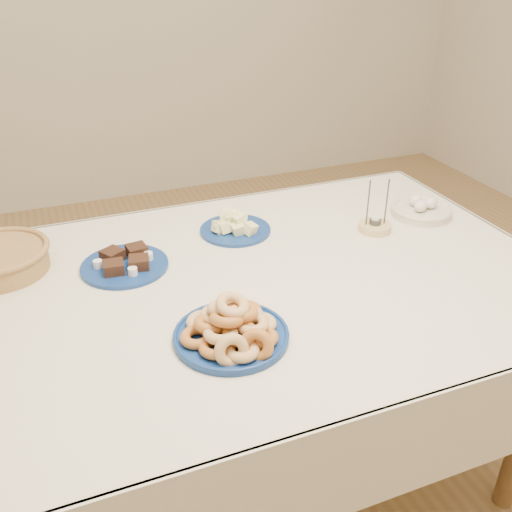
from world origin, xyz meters
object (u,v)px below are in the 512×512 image
object	(u,v)px
dining_table	(249,312)
candle_holder	(375,226)
donut_platter	(232,329)
brownie_plate	(125,263)
egg_bowl	(421,210)
melon_plate	(234,225)

from	to	relation	value
dining_table	candle_holder	xyz separation A→B (m)	(0.47, 0.13, 0.12)
donut_platter	candle_holder	xyz separation A→B (m)	(0.61, 0.37, -0.02)
dining_table	brownie_plate	world-z (taller)	brownie_plate
brownie_plate	candle_holder	bearing A→B (deg)	-4.16
dining_table	candle_holder	bearing A→B (deg)	15.67
donut_platter	candle_holder	bearing A→B (deg)	31.11
dining_table	egg_bowl	xyz separation A→B (m)	(0.68, 0.17, 0.13)
donut_platter	melon_plate	xyz separation A→B (m)	(0.19, 0.52, -0.01)
dining_table	egg_bowl	world-z (taller)	egg_bowl
melon_plate	brownie_plate	bearing A→B (deg)	-165.12
donut_platter	brownie_plate	size ratio (longest dim) A/B	1.12
brownie_plate	egg_bowl	xyz separation A→B (m)	(0.98, -0.01, 0.01)
donut_platter	brownie_plate	bearing A→B (deg)	111.66
brownie_plate	donut_platter	bearing A→B (deg)	-68.34
dining_table	donut_platter	size ratio (longest dim) A/B	5.48
dining_table	donut_platter	xyz separation A→B (m)	(-0.13, -0.23, 0.14)
donut_platter	egg_bowl	world-z (taller)	donut_platter
donut_platter	candle_holder	distance (m)	0.71
dining_table	candle_holder	size ratio (longest dim) A/B	9.99
candle_holder	melon_plate	bearing A→B (deg)	160.14
melon_plate	candle_holder	size ratio (longest dim) A/B	1.45
donut_platter	egg_bowl	xyz separation A→B (m)	(0.81, 0.41, -0.01)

